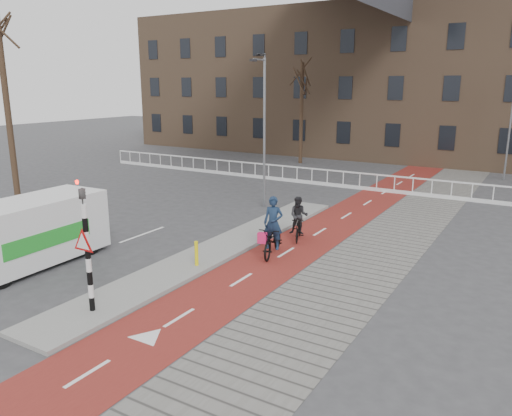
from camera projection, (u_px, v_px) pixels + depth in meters
The scene contains 16 objects.
ground at pixel (161, 292), 14.54m from camera, with size 120.00×120.00×0.00m, color #38383A.
bike_lane at pixel (338, 221), 22.12m from camera, with size 2.50×60.00×0.01m, color maroon.
sidewalk at pixel (401, 230), 20.72m from camera, with size 3.00×60.00×0.01m, color slate.
curb_island at pixel (220, 249), 18.20m from camera, with size 1.80×16.00×0.12m, color gray.
traffic_signal at pixel (86, 243), 12.67m from camera, with size 0.80×0.80×3.68m.
bollard at pixel (196, 253), 16.29m from camera, with size 0.12×0.12×0.82m, color yellow.
cyclist_near at pixel (273, 236), 17.52m from camera, with size 1.20×2.17×2.12m.
cyclist_far at pixel (299, 222), 19.22m from camera, with size 0.95×1.63×1.72m.
van at pixel (29, 232), 16.46m from camera, with size 2.23×5.21×2.21m.
railing at pixel (283, 176), 31.11m from camera, with size 28.00×0.10×0.99m.
townhouse_row at pixel (391, 60), 40.78m from camera, with size 46.00×10.00×15.90m.
tree_left at pixel (7, 108), 23.06m from camera, with size 0.28×0.28×9.67m, color #322316.
tree_mid at pixel (301, 114), 37.32m from camera, with size 0.28×0.28×7.43m, color #322316.
streetlight_near at pixel (264, 135), 23.76m from camera, with size 0.12×0.12×7.07m, color slate.
streetlight_left at pixel (265, 111), 35.72m from camera, with size 0.12×0.12×7.96m, color slate.
streetlight_right at pixel (512, 114), 30.60m from camera, with size 0.12×0.12×8.22m, color slate.
Camera 1 is at (9.31, -10.17, 5.92)m, focal length 35.00 mm.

